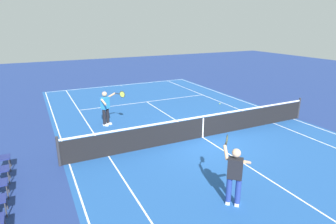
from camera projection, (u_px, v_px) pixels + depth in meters
name	position (u px, v px, depth m)	size (l,w,h in m)	color
ground_plane	(202.00, 137.00, 12.22)	(60.00, 60.00, 0.00)	navy
court_slab	(202.00, 137.00, 12.22)	(24.20, 11.40, 0.00)	#1E4C93
court_line_markings	(202.00, 137.00, 12.21)	(23.85, 11.05, 0.01)	white
tennis_net	(203.00, 127.00, 12.07)	(0.10, 11.70, 1.08)	#2D2D33
tennis_player_near	(106.00, 106.00, 13.41)	(0.79, 1.05, 1.70)	black
tennis_player_far	(234.00, 173.00, 7.45)	(1.13, 0.75, 1.70)	navy
tennis_ball	(220.00, 104.00, 17.15)	(0.07, 0.07, 0.07)	#CCE01E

